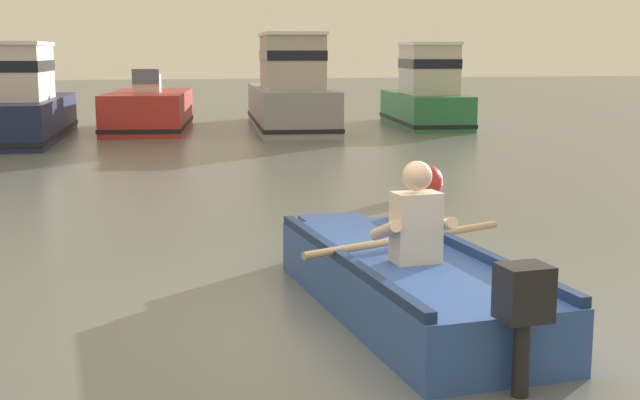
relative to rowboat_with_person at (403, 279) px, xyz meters
The scene contains 7 objects.
ground_plane 0.76m from the rowboat_with_person, 119.30° to the right, with size 120.00×120.00×0.00m, color slate.
rowboat_with_person is the anchor object (origin of this frame).
moored_boat_navy 14.98m from the rowboat_with_person, 105.94° to the left, with size 2.38×6.07×2.20m.
moored_boat_red 16.26m from the rowboat_with_person, 93.87° to the left, with size 2.66×4.92×1.57m.
moored_boat_grey 16.17m from the rowboat_with_person, 81.02° to the left, with size 2.59×6.85×2.46m.
moored_boat_green 16.94m from the rowboat_with_person, 68.44° to the left, with size 2.25×4.89×2.24m.
mooring_buoy 5.30m from the rowboat_with_person, 66.98° to the left, with size 0.44×0.44×0.44m, color red.
Camera 1 is at (-1.79, -5.32, 1.96)m, focal length 47.75 mm.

